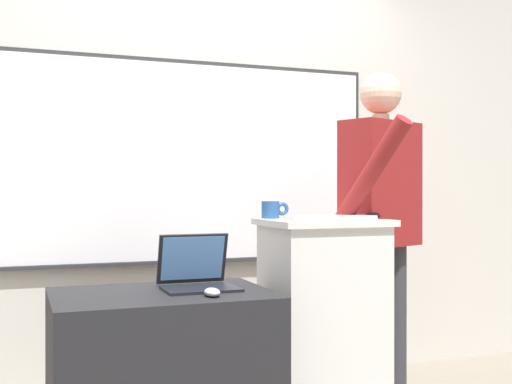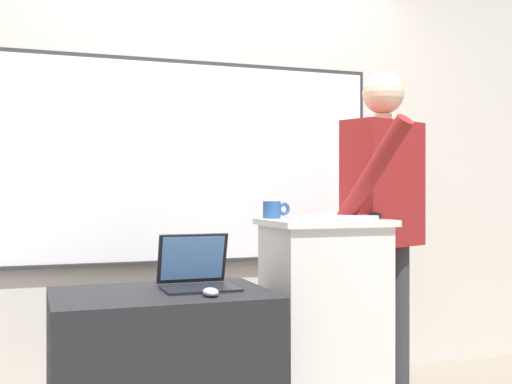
# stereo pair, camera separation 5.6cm
# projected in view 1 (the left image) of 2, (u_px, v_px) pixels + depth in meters

# --- Properties ---
(back_wall) EXTENTS (6.40, 0.17, 2.74)m
(back_wall) POSITION_uv_depth(u_px,v_px,m) (200.00, 157.00, 3.86)
(back_wall) COLOR beige
(back_wall) RESTS_ON ground_plane
(lectern_podium) EXTENTS (0.57, 0.46, 1.03)m
(lectern_podium) POSITION_uv_depth(u_px,v_px,m) (323.00, 325.00, 3.09)
(lectern_podium) COLOR silver
(lectern_podium) RESTS_ON ground_plane
(side_desk) EXTENTS (0.89, 0.62, 0.75)m
(side_desk) POSITION_uv_depth(u_px,v_px,m) (162.00, 383.00, 2.64)
(side_desk) COLOR black
(side_desk) RESTS_ON ground_plane
(person_presenter) EXTENTS (0.63, 0.70, 1.79)m
(person_presenter) POSITION_uv_depth(u_px,v_px,m) (381.00, 213.00, 3.37)
(person_presenter) COLOR #333338
(person_presenter) RESTS_ON ground_plane
(laptop) EXTENTS (0.31, 0.29, 0.23)m
(laptop) POSITION_uv_depth(u_px,v_px,m) (196.00, 272.00, 2.76)
(laptop) COLOR black
(laptop) RESTS_ON side_desk
(wireless_keyboard) EXTENTS (0.43, 0.13, 0.02)m
(wireless_keyboard) POSITION_uv_depth(u_px,v_px,m) (331.00, 218.00, 3.04)
(wireless_keyboard) COLOR silver
(wireless_keyboard) RESTS_ON lectern_podium
(computer_mouse_by_laptop) EXTENTS (0.06, 0.10, 0.03)m
(computer_mouse_by_laptop) POSITION_uv_depth(u_px,v_px,m) (212.00, 292.00, 2.53)
(computer_mouse_by_laptop) COLOR #BCBCC1
(computer_mouse_by_laptop) RESTS_ON side_desk
(computer_mouse_by_keyboard) EXTENTS (0.06, 0.10, 0.03)m
(computer_mouse_by_keyboard) POSITION_uv_depth(u_px,v_px,m) (373.00, 216.00, 3.10)
(computer_mouse_by_keyboard) COLOR black
(computer_mouse_by_keyboard) RESTS_ON lectern_podium
(coffee_mug) EXTENTS (0.14, 0.09, 0.09)m
(coffee_mug) POSITION_uv_depth(u_px,v_px,m) (272.00, 210.00, 3.16)
(coffee_mug) COLOR #234C84
(coffee_mug) RESTS_ON lectern_podium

